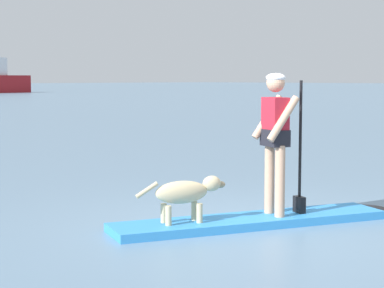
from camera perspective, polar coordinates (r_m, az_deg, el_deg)
ground_plane at (r=8.24m, az=4.89°, el=-6.72°), size 400.00×400.00×0.00m
paddleboard at (r=8.33m, az=6.31°, el=-6.24°), size 3.67×1.97×0.10m
person_paddler at (r=8.24m, az=7.01°, el=0.90°), size 0.68×0.59×1.70m
dog at (r=7.81m, az=-0.52°, el=-4.07°), size 1.04×0.48×0.52m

